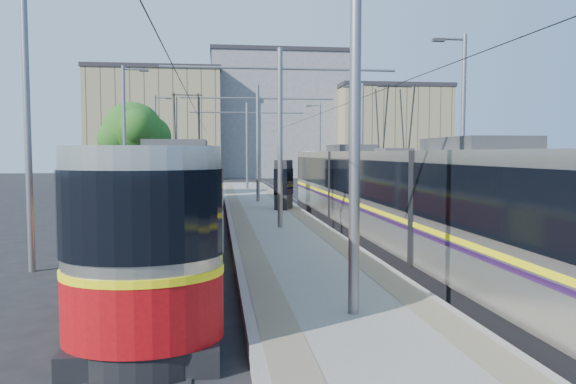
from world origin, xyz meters
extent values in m
plane|color=black|center=(0.00, 0.00, 0.00)|extent=(160.00, 160.00, 0.00)
cube|color=gray|center=(0.00, 17.00, 0.15)|extent=(4.00, 50.00, 0.30)
cube|color=gray|center=(-1.45, 17.00, 0.30)|extent=(0.70, 50.00, 0.01)
cube|color=gray|center=(1.45, 17.00, 0.30)|extent=(0.70, 50.00, 0.01)
cube|color=gray|center=(-4.32, 17.00, 0.01)|extent=(0.07, 70.00, 0.03)
cube|color=gray|center=(-2.88, 17.00, 0.01)|extent=(0.07, 70.00, 0.03)
cube|color=gray|center=(2.88, 17.00, 0.01)|extent=(0.07, 70.00, 0.03)
cube|color=gray|center=(4.32, 17.00, 0.01)|extent=(0.07, 70.00, 0.03)
cube|color=silver|center=(-3.60, -3.00, 0.01)|extent=(1.20, 5.00, 0.01)
cube|color=black|center=(-3.60, 8.61, 0.20)|extent=(2.30, 29.21, 0.40)
cube|color=#B4B0A5|center=(-3.60, 8.61, 1.85)|extent=(2.40, 27.61, 2.90)
cube|color=black|center=(-3.60, 8.61, 2.35)|extent=(2.43, 27.61, 1.30)
cube|color=yellow|center=(-3.60, 8.61, 1.45)|extent=(2.43, 27.61, 0.12)
cube|color=#A2090D|center=(-3.60, 8.61, 0.95)|extent=(2.42, 27.61, 1.10)
cube|color=#2D2D30|center=(-3.60, 8.61, 3.45)|extent=(1.68, 3.00, 0.30)
cube|color=black|center=(3.60, 4.91, 0.20)|extent=(2.30, 30.80, 0.40)
cube|color=beige|center=(3.60, 4.91, 1.85)|extent=(2.40, 29.20, 2.90)
cube|color=black|center=(3.60, 4.91, 2.35)|extent=(2.43, 29.20, 1.30)
cube|color=#FFF20D|center=(3.60, 4.91, 1.45)|extent=(2.43, 29.20, 0.12)
cube|color=#2F1344|center=(3.60, 4.91, 1.30)|extent=(2.43, 29.20, 0.10)
cube|color=#2D2D30|center=(3.60, 4.91, 3.45)|extent=(1.68, 3.00, 0.30)
cylinder|color=slate|center=(0.00, -4.00, 3.80)|extent=(0.20, 0.20, 7.00)
cylinder|color=slate|center=(0.00, 8.00, 3.80)|extent=(0.20, 0.20, 7.00)
cylinder|color=slate|center=(0.00, 8.00, 6.50)|extent=(9.20, 0.10, 0.10)
cylinder|color=slate|center=(0.00, 20.00, 3.80)|extent=(0.20, 0.20, 7.00)
cylinder|color=slate|center=(0.00, 20.00, 6.50)|extent=(9.20, 0.10, 0.10)
cylinder|color=slate|center=(0.00, 32.00, 3.80)|extent=(0.20, 0.20, 7.00)
cylinder|color=slate|center=(0.00, 32.00, 6.50)|extent=(9.20, 0.10, 0.10)
cylinder|color=black|center=(-3.60, 17.00, 5.55)|extent=(0.02, 70.00, 0.02)
cylinder|color=black|center=(3.60, 17.00, 5.55)|extent=(0.02, 70.00, 0.02)
cylinder|color=slate|center=(-7.50, 2.00, 4.00)|extent=(0.18, 0.18, 8.00)
cylinder|color=slate|center=(-7.50, 18.00, 4.00)|extent=(0.18, 0.18, 8.00)
cube|color=#2D2D30|center=(-6.40, 18.00, 7.75)|extent=(0.50, 0.22, 0.12)
cylinder|color=slate|center=(-7.50, 34.00, 4.00)|extent=(0.18, 0.18, 8.00)
cube|color=#2D2D30|center=(-6.40, 34.00, 7.75)|extent=(0.50, 0.22, 0.12)
cylinder|color=slate|center=(7.50, 8.00, 4.00)|extent=(0.18, 0.18, 8.00)
cube|color=#2D2D30|center=(6.40, 8.00, 7.75)|extent=(0.50, 0.22, 0.12)
cylinder|color=slate|center=(7.50, 24.00, 4.00)|extent=(0.18, 0.18, 8.00)
cube|color=#2D2D30|center=(6.40, 24.00, 7.75)|extent=(0.50, 0.22, 0.12)
cylinder|color=slate|center=(7.50, 40.00, 4.00)|extent=(0.18, 0.18, 8.00)
cube|color=#2D2D30|center=(6.40, 40.00, 7.75)|extent=(0.50, 0.22, 0.12)
cube|color=black|center=(0.97, 15.05, 1.58)|extent=(1.06, 1.29, 2.57)
cube|color=black|center=(0.97, 15.05, 1.75)|extent=(1.12, 1.35, 1.34)
cylinder|color=#382314|center=(-8.09, 25.28, 1.38)|extent=(0.38, 0.38, 2.77)
sphere|color=#1F4F16|center=(-8.09, 25.28, 4.59)|extent=(4.15, 4.15, 4.15)
sphere|color=#1F4F16|center=(-7.05, 25.97, 4.33)|extent=(2.94, 2.94, 2.94)
cube|color=gray|center=(-10.00, 60.00, 6.60)|extent=(16.00, 12.00, 13.21)
cube|color=#262328|center=(-10.00, 60.00, 13.46)|extent=(16.32, 12.24, 0.50)
cube|color=gray|center=(6.00, 64.00, 8.06)|extent=(18.00, 14.00, 16.11)
cube|color=#262328|center=(6.00, 64.00, 16.36)|extent=(18.36, 14.28, 0.50)
cube|color=gray|center=(20.00, 58.00, 5.71)|extent=(14.00, 10.00, 11.43)
cube|color=#262328|center=(20.00, 58.00, 11.68)|extent=(14.28, 10.20, 0.50)
camera|label=1|loc=(-2.47, -13.88, 3.24)|focal=35.00mm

